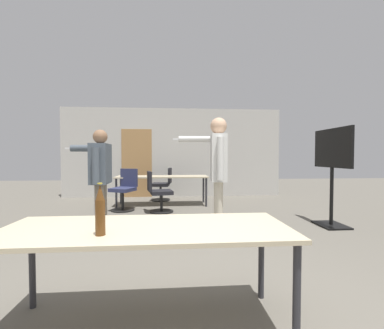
# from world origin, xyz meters

# --- Properties ---
(back_wall) EXTENTS (6.64, 0.12, 2.69)m
(back_wall) POSITION_xyz_m (-0.03, 6.39, 1.34)
(back_wall) COLOR beige
(back_wall) RESTS_ON ground_plane
(conference_table_near) EXTENTS (2.03, 0.76, 0.73)m
(conference_table_near) POSITION_xyz_m (-0.22, 0.33, 0.67)
(conference_table_near) COLOR #C6B793
(conference_table_near) RESTS_ON ground_plane
(conference_table_far) EXTENTS (2.28, 0.68, 0.73)m
(conference_table_far) POSITION_xyz_m (-0.29, 4.99, 0.67)
(conference_table_far) COLOR #C6B793
(conference_table_far) RESTS_ON ground_plane
(tv_screen) EXTENTS (0.44, 1.03, 1.72)m
(tv_screen) POSITION_xyz_m (2.77, 2.80, 1.07)
(tv_screen) COLOR black
(tv_screen) RESTS_ON ground_plane
(person_near_casual) EXTENTS (0.78, 0.68, 1.66)m
(person_near_casual) POSITION_xyz_m (-1.18, 2.65, 0.99)
(person_near_casual) COLOR slate
(person_near_casual) RESTS_ON ground_plane
(person_center_tall) EXTENTS (0.79, 0.61, 1.80)m
(person_center_tall) POSITION_xyz_m (0.63, 2.21, 1.11)
(person_center_tall) COLOR beige
(person_center_tall) RESTS_ON ground_plane
(office_chair_near_pushed) EXTENTS (0.62, 0.66, 0.94)m
(office_chair_near_pushed) POSITION_xyz_m (-1.12, 4.45, 0.44)
(office_chair_near_pushed) COLOR black
(office_chair_near_pushed) RESTS_ON ground_plane
(office_chair_mid_tucked) EXTENTS (0.57, 0.52, 0.91)m
(office_chair_mid_tucked) POSITION_xyz_m (-0.28, 5.65, 0.42)
(office_chair_mid_tucked) COLOR black
(office_chair_mid_tucked) RESTS_ON ground_plane
(office_chair_side_rolled) EXTENTS (0.60, 0.54, 0.90)m
(office_chair_side_rolled) POSITION_xyz_m (-0.35, 4.15, 0.41)
(office_chair_side_rolled) COLOR black
(office_chair_side_rolled) RESTS_ON ground_plane
(beer_bottle) EXTENTS (0.06, 0.06, 0.33)m
(beer_bottle) POSITION_xyz_m (-0.49, 0.16, 0.89)
(beer_bottle) COLOR #563314
(beer_bottle) RESTS_ON conference_table_near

